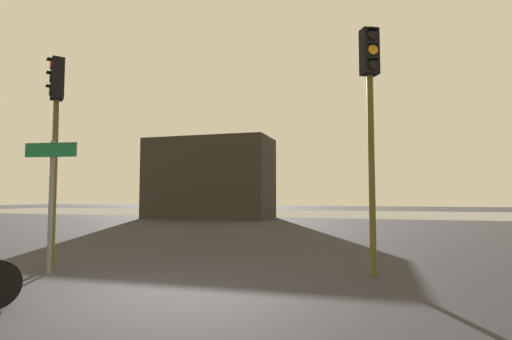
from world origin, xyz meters
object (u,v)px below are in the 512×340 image
traffic_light_near_left (56,121)px  direction_sign_post (51,186)px  traffic_light_near_right (370,103)px  distant_building (210,178)px

traffic_light_near_left → direction_sign_post: bearing=169.0°
traffic_light_near_right → direction_sign_post: (-6.06, -1.50, -1.58)m
traffic_light_near_right → traffic_light_near_left: 6.54m
distant_building → direction_sign_post: size_ratio=3.32×
distant_building → direction_sign_post: (4.96, -19.47, -1.08)m
traffic_light_near_right → direction_sign_post: bearing=-15.6°
traffic_light_near_left → direction_sign_post: (0.41, -0.50, -1.41)m
traffic_light_near_left → direction_sign_post: size_ratio=1.72×
distant_building → traffic_light_near_right: size_ratio=1.82×
distant_building → direction_sign_post: bearing=-75.7°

